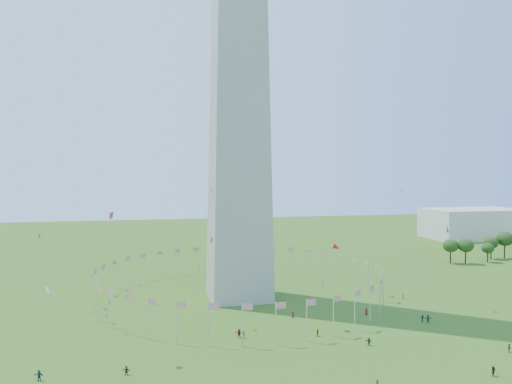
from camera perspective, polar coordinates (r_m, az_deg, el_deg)
ground at (r=99.19m, az=3.87°, el=-18.92°), size 600.00×600.00×0.00m
flag_ring at (r=144.54m, az=-1.95°, el=-10.28°), size 80.24×80.24×9.00m
gov_building_east_a at (r=298.24m, az=23.55°, el=-3.32°), size 50.00×30.00×16.00m
crowd at (r=104.06m, az=8.06°, el=-17.40°), size 98.53×72.45×1.90m
kites_aloft at (r=120.29m, az=6.78°, el=-5.82°), size 106.62×64.23×31.65m
tree_line_east at (r=226.18m, az=25.91°, el=-5.89°), size 52.94×15.49×11.14m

